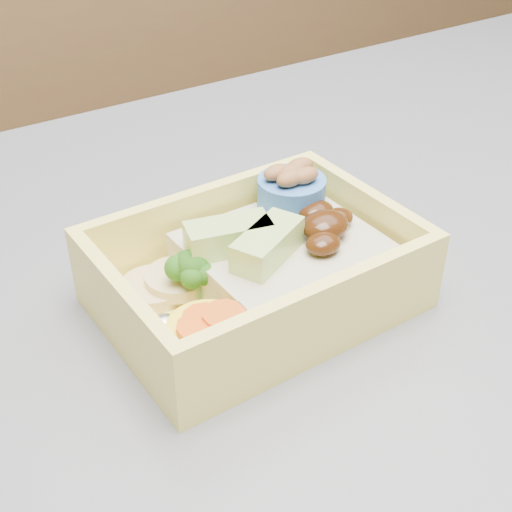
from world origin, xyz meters
TOP-DOWN VIEW (x-y plane):
  - bento_box at (-0.09, 0.01)m, footprint 0.17×0.13m

SIDE VIEW (x-z plane):
  - bento_box at x=-0.09m, z-range 0.91..0.97m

